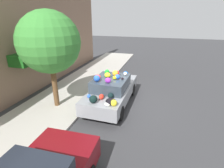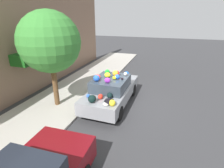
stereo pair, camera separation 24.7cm
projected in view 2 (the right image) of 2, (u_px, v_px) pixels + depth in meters
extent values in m
plane|color=#38383A|center=(114.00, 104.00, 8.89)|extent=(60.00, 60.00, 0.00)
cube|color=#B2ADA3|center=(67.00, 96.00, 9.67)|extent=(24.00, 3.20, 0.10)
cube|color=#846651|center=(25.00, 40.00, 9.27)|extent=(18.00, 0.30, 5.90)
cube|color=#195919|center=(42.00, 54.00, 9.71)|extent=(3.49, 0.90, 0.55)
cylinder|color=brown|center=(55.00, 85.00, 8.26)|extent=(0.24, 0.24, 2.07)
sphere|color=#388433|center=(50.00, 42.00, 7.54)|extent=(2.69, 2.69, 2.69)
cylinder|color=#B2B2B7|center=(90.00, 88.00, 9.89)|extent=(0.20, 0.20, 0.55)
sphere|color=#B2B2B7|center=(90.00, 82.00, 9.76)|extent=(0.18, 0.18, 0.18)
cube|color=gray|center=(112.00, 92.00, 8.70)|extent=(4.30, 1.79, 0.58)
cube|color=#333D47|center=(111.00, 83.00, 8.34)|extent=(1.94, 1.55, 0.51)
cylinder|color=black|center=(107.00, 86.00, 10.21)|extent=(0.65, 0.19, 0.64)
cylinder|color=black|center=(133.00, 90.00, 9.73)|extent=(0.65, 0.19, 0.64)
cylinder|color=black|center=(86.00, 107.00, 7.88)|extent=(0.65, 0.19, 0.64)
cylinder|color=black|center=(119.00, 113.00, 7.40)|extent=(0.65, 0.19, 0.64)
ellipsoid|color=purple|center=(107.00, 80.00, 7.64)|extent=(0.23, 0.30, 0.24)
sphere|color=black|center=(93.00, 99.00, 7.04)|extent=(0.35, 0.35, 0.30)
sphere|color=orange|center=(115.00, 73.00, 8.48)|extent=(0.39, 0.39, 0.29)
sphere|color=black|center=(110.00, 96.00, 7.37)|extent=(0.29, 0.29, 0.25)
sphere|color=yellow|center=(112.00, 103.00, 6.74)|extent=(0.36, 0.36, 0.26)
sphere|color=white|center=(125.00, 74.00, 8.59)|extent=(0.23, 0.23, 0.17)
ellipsoid|color=yellow|center=(115.00, 78.00, 8.08)|extent=(0.24, 0.23, 0.16)
ellipsoid|color=yellow|center=(107.00, 75.00, 8.33)|extent=(0.28, 0.30, 0.23)
ellipsoid|color=black|center=(122.00, 79.00, 8.03)|extent=(0.15, 0.15, 0.11)
ellipsoid|color=white|center=(106.00, 104.00, 6.78)|extent=(0.22, 0.28, 0.14)
ellipsoid|color=pink|center=(124.00, 78.00, 9.58)|extent=(0.18, 0.18, 0.11)
sphere|color=white|center=(120.00, 76.00, 9.81)|extent=(0.25, 0.25, 0.24)
ellipsoid|color=purple|center=(117.00, 77.00, 9.79)|extent=(0.26, 0.26, 0.15)
sphere|color=brown|center=(127.00, 78.00, 9.44)|extent=(0.36, 0.36, 0.27)
ellipsoid|color=green|center=(114.00, 73.00, 10.41)|extent=(0.30, 0.29, 0.15)
ellipsoid|color=red|center=(100.00, 97.00, 7.32)|extent=(0.31, 0.23, 0.21)
sphere|color=blue|center=(96.00, 78.00, 7.82)|extent=(0.34, 0.34, 0.29)
ellipsoid|color=red|center=(117.00, 73.00, 8.51)|extent=(0.19, 0.20, 0.27)
sphere|color=blue|center=(88.00, 96.00, 7.46)|extent=(0.22, 0.22, 0.16)
ellipsoid|color=white|center=(121.00, 78.00, 9.29)|extent=(0.48, 0.48, 0.35)
ellipsoid|color=black|center=(109.00, 101.00, 6.87)|extent=(0.51, 0.52, 0.24)
sphere|color=black|center=(92.00, 99.00, 6.99)|extent=(0.41, 0.41, 0.32)
ellipsoid|color=red|center=(97.00, 77.00, 8.09)|extent=(0.33, 0.37, 0.22)
ellipsoid|color=green|center=(107.00, 72.00, 8.77)|extent=(0.33, 0.31, 0.25)
sphere|color=blue|center=(126.00, 74.00, 9.90)|extent=(0.46, 0.46, 0.33)
sphere|color=blue|center=(117.00, 77.00, 8.10)|extent=(0.31, 0.31, 0.22)
cylinder|color=black|center=(33.00, 162.00, 4.95)|extent=(0.60, 0.20, 0.59)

